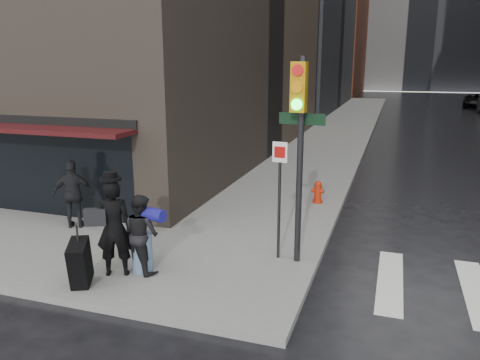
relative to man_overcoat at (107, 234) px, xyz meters
The scene contains 10 objects.
ground 2.34m from the man_overcoat, 26.29° to the left, with size 140.00×140.00×0.00m, color black.
sidewalk_left 28.00m from the man_overcoat, 86.17° to the left, with size 4.00×50.00×0.15m, color slate.
bldg_left_far 65.00m from the man_overcoat, 100.03° to the left, with size 22.00×20.00×26.00m, color #572C1E.
storefront 5.91m from the man_overcoat, 151.20° to the left, with size 8.40×1.11×2.83m.
man_overcoat is the anchor object (origin of this frame).
man_jeans 0.68m from the man_overcoat, 42.13° to the left, with size 1.13×0.93×1.63m.
man_greycoat 3.38m from the man_overcoat, 138.06° to the left, with size 1.13×0.83×1.78m.
traffic_light 4.28m from the man_overcoat, 28.98° to the left, with size 1.08×0.52×4.31m.
fire_hydrant 7.21m from the man_overcoat, 64.21° to the left, with size 0.39×0.30×0.68m.
parked_car_6 46.59m from the man_overcoat, 74.17° to the left, with size 2.34×5.06×1.41m, color black.
Camera 1 is at (3.36, -8.31, 4.31)m, focal length 35.00 mm.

